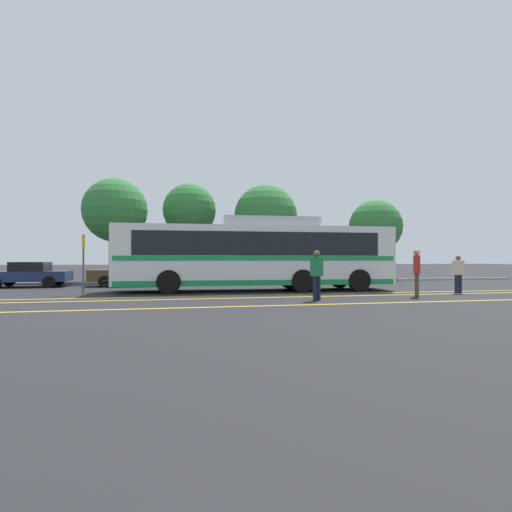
{
  "coord_description": "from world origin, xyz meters",
  "views": [
    {
      "loc": [
        -3.15,
        -18.06,
        1.41
      ],
      "look_at": [
        0.67,
        -0.19,
        1.6
      ],
      "focal_mm": 28.0,
      "sensor_mm": 36.0,
      "label": 1
    }
  ],
  "objects": [
    {
      "name": "bus_stop_sign",
      "position": [
        -6.67,
        -0.54,
        1.56
      ],
      "size": [
        0.07,
        0.4,
        2.47
      ],
      "rotation": [
        0.0,
        0.0,
        1.52
      ],
      "color": "#59595E",
      "rests_on": "ground_plane"
    },
    {
      "name": "tree_0",
      "position": [
        11.6,
        8.77,
        3.89
      ],
      "size": [
        3.87,
        3.87,
        5.83
      ],
      "color": "#513823",
      "rests_on": "ground_plane"
    },
    {
      "name": "curb_strip",
      "position": [
        0.67,
        6.52,
        0.07
      ],
      "size": [
        40.42,
        0.36,
        0.15
      ],
      "primitive_type": "cube",
      "color": "#99999E",
      "rests_on": "ground_plane"
    },
    {
      "name": "pedestrian_0",
      "position": [
        1.84,
        -4.88,
        1.0
      ],
      "size": [
        0.47,
        0.36,
        1.75
      ],
      "rotation": [
        0.0,
        0.0,
        3.53
      ],
      "color": "#191E38",
      "rests_on": "ground_plane"
    },
    {
      "name": "tree_2",
      "position": [
        3.52,
        9.78,
        4.53
      ],
      "size": [
        4.55,
        4.55,
        6.81
      ],
      "color": "#513823",
      "rests_on": "ground_plane"
    },
    {
      "name": "tree_3",
      "position": [
        -6.73,
        9.43,
        4.68
      ],
      "size": [
        4.16,
        4.16,
        6.77
      ],
      "color": "#513823",
      "rests_on": "ground_plane"
    },
    {
      "name": "ground_plane",
      "position": [
        0.0,
        0.0,
        0.0
      ],
      "size": [
        220.0,
        220.0,
        0.0
      ],
      "primitive_type": "plane",
      "color": "#262628"
    },
    {
      "name": "lane_strip_0",
      "position": [
        0.67,
        -2.39,
        0.0
      ],
      "size": [
        32.42,
        0.2,
        0.01
      ],
      "primitive_type": "cube",
      "rotation": [
        0.0,
        0.0,
        1.57
      ],
      "color": "gold",
      "rests_on": "ground_plane"
    },
    {
      "name": "parked_car_0",
      "position": [
        -10.4,
        4.82,
        0.67
      ],
      "size": [
        3.95,
        2.06,
        1.31
      ],
      "rotation": [
        0.0,
        0.0,
        1.58
      ],
      "color": "navy",
      "rests_on": "ground_plane"
    },
    {
      "name": "pedestrian_1",
      "position": [
        8.83,
        -3.27,
        0.91
      ],
      "size": [
        0.44,
        0.27,
        1.6
      ],
      "rotation": [
        0.0,
        0.0,
        3.03
      ],
      "color": "#191E38",
      "rests_on": "ground_plane"
    },
    {
      "name": "lane_strip_1",
      "position": [
        0.67,
        -3.48,
        0.0
      ],
      "size": [
        32.42,
        0.2,
        0.01
      ],
      "primitive_type": "cube",
      "rotation": [
        0.0,
        0.0,
        1.57
      ],
      "color": "gold",
      "rests_on": "ground_plane"
    },
    {
      "name": "lane_strip_2",
      "position": [
        0.67,
        -6.12,
        0.0
      ],
      "size": [
        32.42,
        0.2,
        0.01
      ],
      "primitive_type": "cube",
      "rotation": [
        0.0,
        0.0,
        1.57
      ],
      "color": "gold",
      "rests_on": "ground_plane"
    },
    {
      "name": "tree_1",
      "position": [
        -1.81,
        11.43,
        5.06
      ],
      "size": [
        3.86,
        3.86,
        7.0
      ],
      "color": "#513823",
      "rests_on": "ground_plane"
    },
    {
      "name": "pedestrian_2",
      "position": [
        6.06,
        -4.43,
        1.06
      ],
      "size": [
        0.4,
        0.47,
        1.84
      ],
      "rotation": [
        0.0,
        0.0,
        1.06
      ],
      "color": "brown",
      "rests_on": "ground_plane"
    },
    {
      "name": "transit_bus",
      "position": [
        0.69,
        -0.2,
        1.69
      ],
      "size": [
        12.83,
        3.15,
        3.35
      ],
      "rotation": [
        0.0,
        0.0,
        1.52
      ],
      "color": "silver",
      "rests_on": "ground_plane"
    },
    {
      "name": "parked_car_1",
      "position": [
        -5.01,
        4.51,
        0.72
      ],
      "size": [
        4.69,
        1.86,
        1.44
      ],
      "rotation": [
        0.0,
        0.0,
        1.56
      ],
      "color": "#4C3823",
      "rests_on": "ground_plane"
    }
  ]
}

